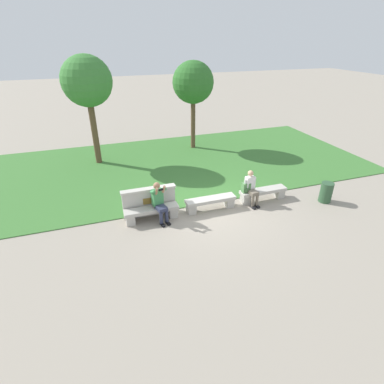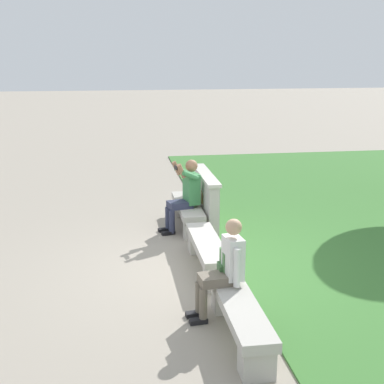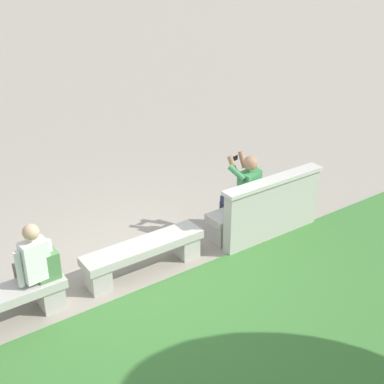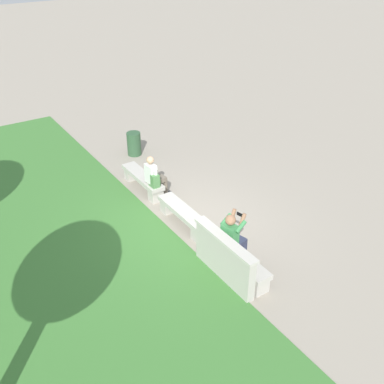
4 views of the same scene
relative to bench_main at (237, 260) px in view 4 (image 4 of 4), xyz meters
The scene contains 9 objects.
ground_plane 2.11m from the bench_main, ahead, with size 80.00×80.00×0.00m, color gray.
bench_main is the anchor object (origin of this frame).
bench_near 2.08m from the bench_main, ahead, with size 1.79×0.40×0.45m.
bench_mid 4.17m from the bench_main, ahead, with size 1.79×0.40×0.45m.
backrest_wall_with_plaque 0.41m from the bench_main, 90.00° to the left, with size 1.82×0.24×1.01m.
person_photographer 0.51m from the bench_main, 16.52° to the right, with size 0.53×0.77×1.32m.
person_distant 3.62m from the bench_main, ahead, with size 0.48×0.70×1.26m.
backpack 3.47m from the bench_main, ahead, with size 0.28×0.24×0.43m.
trash_bin 6.35m from the bench_main, ahead, with size 0.44×0.44×0.75m, color #2D5133.
Camera 4 is at (-7.70, 4.85, 6.33)m, focal length 42.00 mm.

